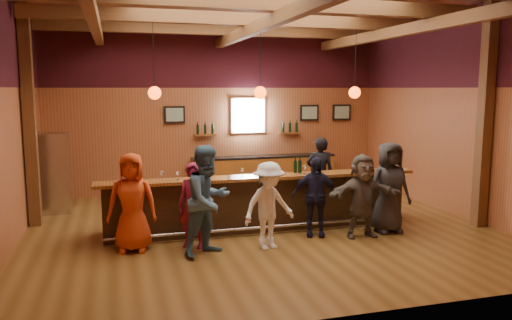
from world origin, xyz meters
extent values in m
plane|color=brown|center=(0.00, 0.00, 0.00)|extent=(9.00, 9.00, 0.00)
cube|color=brown|center=(0.00, 4.00, 2.25)|extent=(9.00, 0.04, 4.50)
cube|color=brown|center=(0.00, -4.00, 2.25)|extent=(9.00, 0.04, 4.50)
cube|color=brown|center=(-4.50, 0.00, 2.25)|extent=(0.04, 8.00, 4.50)
cube|color=brown|center=(4.50, 0.00, 2.25)|extent=(0.04, 8.00, 4.50)
cube|color=#3A0F17|center=(0.00, 3.98, 3.65)|extent=(9.00, 0.01, 1.70)
cube|color=#3A0F17|center=(-4.48, 0.00, 3.65)|extent=(0.01, 8.00, 1.70)
cube|color=#3A0F17|center=(4.48, 0.00, 3.65)|extent=(0.01, 8.00, 1.70)
cube|color=#583519|center=(-4.35, 1.50, 2.25)|extent=(0.22, 0.22, 4.50)
cube|color=#583519|center=(4.35, -1.00, 2.25)|extent=(0.22, 0.22, 4.50)
cube|color=#583519|center=(0.00, -1.00, 4.20)|extent=(8.80, 0.20, 0.25)
cube|color=#583519|center=(0.00, 1.00, 4.20)|extent=(8.80, 0.20, 0.25)
cube|color=#583519|center=(0.00, 3.00, 4.20)|extent=(8.80, 0.20, 0.25)
cube|color=#583519|center=(-3.00, 0.00, 3.95)|extent=(0.18, 7.80, 0.22)
cube|color=#583519|center=(0.00, 0.00, 3.95)|extent=(0.18, 7.80, 0.22)
cube|color=#583519|center=(3.00, 0.00, 3.95)|extent=(0.18, 7.80, 0.22)
cube|color=black|center=(0.00, 0.00, 0.53)|extent=(6.00, 0.60, 1.05)
cube|color=brown|center=(0.00, -0.18, 1.08)|extent=(6.30, 0.50, 0.06)
cube|color=black|center=(0.00, 0.38, 0.93)|extent=(6.00, 0.48, 0.05)
cube|color=black|center=(0.00, 0.38, 0.45)|extent=(6.00, 0.48, 0.90)
cube|color=silver|center=(2.00, 0.38, 0.88)|extent=(0.45, 0.40, 0.14)
cube|color=silver|center=(2.50, 0.38, 0.88)|extent=(0.45, 0.40, 0.14)
cylinder|color=silver|center=(0.00, -0.42, 0.15)|extent=(6.00, 0.06, 0.06)
cube|color=brown|center=(1.20, 3.72, 0.45)|extent=(4.00, 0.50, 0.90)
cube|color=black|center=(1.20, 3.72, 0.93)|extent=(4.00, 0.52, 0.05)
cube|color=silver|center=(0.80, 3.95, 2.05)|extent=(0.95, 0.08, 0.95)
cube|color=white|center=(0.80, 3.90, 2.05)|extent=(0.78, 0.01, 0.78)
cube|color=black|center=(-1.20, 3.94, 2.10)|extent=(0.55, 0.04, 0.45)
cube|color=silver|center=(-1.20, 3.92, 2.10)|extent=(0.45, 0.01, 0.35)
cube|color=black|center=(2.60, 3.94, 2.10)|extent=(0.55, 0.04, 0.45)
cube|color=silver|center=(2.60, 3.92, 2.10)|extent=(0.45, 0.01, 0.35)
cube|color=black|center=(3.60, 3.94, 2.10)|extent=(0.55, 0.04, 0.45)
cube|color=silver|center=(3.60, 3.92, 2.10)|extent=(0.45, 0.01, 0.35)
cube|color=brown|center=(-0.40, 3.88, 1.55)|extent=(0.60, 0.18, 0.04)
cylinder|color=black|center=(-0.60, 3.88, 1.70)|extent=(0.07, 0.07, 0.26)
cylinder|color=black|center=(-0.40, 3.88, 1.70)|extent=(0.07, 0.07, 0.26)
cylinder|color=black|center=(-0.20, 3.88, 1.70)|extent=(0.07, 0.07, 0.26)
cube|color=brown|center=(2.00, 3.88, 1.55)|extent=(0.60, 0.18, 0.04)
cylinder|color=black|center=(1.80, 3.88, 1.70)|extent=(0.07, 0.07, 0.26)
cylinder|color=black|center=(2.00, 3.88, 1.70)|extent=(0.07, 0.07, 0.26)
cylinder|color=black|center=(2.20, 3.88, 1.70)|extent=(0.07, 0.07, 0.26)
cylinder|color=black|center=(-2.00, 0.00, 3.33)|extent=(0.01, 0.01, 1.25)
sphere|color=#EE460B|center=(-2.00, 0.00, 2.70)|extent=(0.24, 0.24, 0.24)
cylinder|color=black|center=(0.00, 0.00, 3.33)|extent=(0.01, 0.01, 1.25)
sphere|color=#EE460B|center=(0.00, 0.00, 2.70)|extent=(0.24, 0.24, 0.24)
cylinder|color=black|center=(2.00, 0.00, 3.33)|extent=(0.01, 0.01, 1.25)
sphere|color=#EE460B|center=(2.00, 0.00, 2.70)|extent=(0.24, 0.24, 0.24)
cube|color=silver|center=(-4.10, 2.60, 0.90)|extent=(0.70, 0.70, 1.80)
imported|color=red|center=(-2.49, -0.70, 0.85)|extent=(0.91, 0.68, 1.71)
imported|color=maroon|center=(-1.45, -0.79, 0.75)|extent=(0.66, 0.59, 1.51)
imported|color=#446C89|center=(-1.26, -1.23, 0.93)|extent=(1.14, 1.07, 1.86)
imported|color=white|center=(-0.20, -1.22, 0.77)|extent=(1.11, 0.83, 1.53)
imported|color=black|center=(0.87, -0.73, 0.76)|extent=(0.96, 0.64, 1.52)
imported|color=#5A5248|center=(1.69, -1.03, 0.79)|extent=(1.47, 0.50, 1.58)
imported|color=#28292B|center=(2.35, -0.87, 0.88)|extent=(0.87, 0.57, 1.77)
imported|color=black|center=(1.71, 1.03, 0.85)|extent=(0.73, 0.60, 1.70)
cylinder|color=olive|center=(0.25, -0.11, 1.22)|extent=(0.20, 0.20, 0.22)
cylinder|color=black|center=(0.81, -0.07, 1.23)|extent=(0.07, 0.07, 0.25)
cylinder|color=black|center=(0.81, -0.07, 1.40)|extent=(0.02, 0.02, 0.09)
cylinder|color=black|center=(0.73, -0.02, 1.23)|extent=(0.07, 0.07, 0.24)
cylinder|color=black|center=(0.73, -0.02, 1.39)|extent=(0.02, 0.02, 0.08)
cylinder|color=silver|center=(-2.61, -0.14, 1.11)|extent=(0.07, 0.07, 0.01)
cylinder|color=silver|center=(-2.61, -0.14, 1.17)|extent=(0.01, 0.01, 0.10)
sphere|color=silver|center=(-2.61, -0.14, 1.25)|extent=(0.08, 0.08, 0.08)
cylinder|color=silver|center=(-1.92, -0.14, 1.11)|extent=(0.07, 0.07, 0.01)
cylinder|color=silver|center=(-1.92, -0.14, 1.16)|extent=(0.01, 0.01, 0.09)
sphere|color=silver|center=(-1.92, -0.14, 1.24)|extent=(0.08, 0.08, 0.08)
cylinder|color=silver|center=(-1.64, -0.20, 1.11)|extent=(0.06, 0.06, 0.01)
cylinder|color=silver|center=(-1.64, -0.20, 1.16)|extent=(0.01, 0.01, 0.09)
sphere|color=silver|center=(-1.64, -0.20, 1.23)|extent=(0.07, 0.07, 0.07)
cylinder|color=silver|center=(-1.06, -0.16, 1.11)|extent=(0.07, 0.07, 0.01)
cylinder|color=silver|center=(-1.06, -0.16, 1.17)|extent=(0.01, 0.01, 0.09)
sphere|color=silver|center=(-1.06, -0.16, 1.24)|extent=(0.08, 0.08, 0.08)
cylinder|color=silver|center=(-0.41, -0.20, 1.11)|extent=(0.07, 0.07, 0.01)
cylinder|color=silver|center=(-0.41, -0.20, 1.17)|extent=(0.01, 0.01, 0.10)
sphere|color=silver|center=(-0.41, -0.20, 1.25)|extent=(0.08, 0.08, 0.08)
cylinder|color=silver|center=(0.85, -0.23, 1.11)|extent=(0.07, 0.07, 0.01)
cylinder|color=silver|center=(0.85, -0.23, 1.17)|extent=(0.01, 0.01, 0.10)
sphere|color=silver|center=(0.85, -0.23, 1.25)|extent=(0.08, 0.08, 0.08)
cylinder|color=silver|center=(1.20, -0.13, 1.11)|extent=(0.07, 0.07, 0.01)
cylinder|color=silver|center=(1.20, -0.13, 1.17)|extent=(0.01, 0.01, 0.10)
sphere|color=silver|center=(1.20, -0.13, 1.25)|extent=(0.08, 0.08, 0.08)
cylinder|color=silver|center=(2.21, -0.11, 1.11)|extent=(0.08, 0.08, 0.01)
cylinder|color=silver|center=(2.21, -0.11, 1.17)|extent=(0.01, 0.01, 0.11)
sphere|color=silver|center=(2.21, -0.11, 1.26)|extent=(0.09, 0.09, 0.09)
camera|label=1|loc=(-2.71, -9.29, 2.78)|focal=35.00mm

